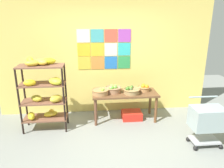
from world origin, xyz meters
The scene contains 10 objects.
ground centered at (0.00, 0.00, 0.00)m, with size 9.70×9.70×0.00m, color gray.
back_wall_with_art centered at (0.00, 1.88, 1.44)m, with size 4.96×0.07×2.88m.
banana_shelf_unit centered at (-1.25, 1.07, 0.87)m, with size 0.87×0.53×1.49m.
display_table centered at (0.40, 1.34, 0.55)m, with size 1.42×0.58×0.64m.
fruit_basket_left centered at (0.15, 1.39, 0.71)m, with size 0.35×0.35×0.17m.
fruit_basket_centre centered at (0.85, 1.43, 0.71)m, with size 0.29×0.29×0.16m.
fruit_basket_right centered at (0.53, 1.27, 0.71)m, with size 0.36×0.36×0.17m.
fruit_basket_back_right centered at (-0.14, 1.28, 0.70)m, with size 0.37×0.37×0.15m.
produce_crate_under_table centered at (0.57, 1.35, 0.09)m, with size 0.44×0.35×0.17m, color red.
shopping_cart centered at (1.68, 0.18, 0.51)m, with size 0.57×0.43×0.86m.
Camera 1 is at (-0.32, -2.97, 2.20)m, focal length 33.82 mm.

